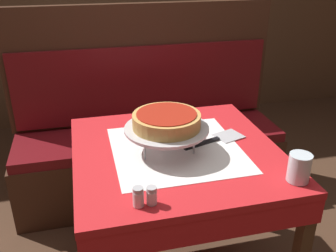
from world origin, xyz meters
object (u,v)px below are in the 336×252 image
(condiment_caddy, at_px, (109,48))
(water_glass_near, at_px, (299,168))
(booth_bench, at_px, (149,144))
(pizza_pan_stand, at_px, (166,129))
(pepper_shaker, at_px, (152,196))
(dining_table_rear, at_px, (99,72))
(salt_shaker, at_px, (138,197))
(pizza_server, at_px, (216,139))
(dining_table_front, at_px, (176,167))
(deep_dish_pizza, at_px, (166,120))

(condiment_caddy, bearing_deg, water_glass_near, -76.79)
(booth_bench, relative_size, pizza_pan_stand, 4.80)
(pepper_shaker, height_order, condiment_caddy, condiment_caddy)
(dining_table_rear, xyz_separation_m, salt_shaker, (-0.01, -1.96, 0.15))
(booth_bench, distance_m, pizza_pan_stand, 0.91)
(water_glass_near, xyz_separation_m, pepper_shaker, (-0.55, -0.01, -0.02))
(condiment_caddy, bearing_deg, pizza_server, -79.66)
(booth_bench, bearing_deg, condiment_caddy, 98.44)
(dining_table_front, xyz_separation_m, salt_shaker, (-0.22, -0.35, 0.12))
(pizza_server, height_order, salt_shaker, salt_shaker)
(booth_bench, xyz_separation_m, salt_shaker, (-0.25, -1.13, 0.41))
(dining_table_front, height_order, pizza_server, pizza_server)
(dining_table_front, relative_size, pizza_server, 2.83)
(pizza_server, distance_m, pepper_shaker, 0.54)
(dining_table_rear, xyz_separation_m, water_glass_near, (0.58, -1.95, 0.17))
(booth_bench, relative_size, pepper_shaker, 26.19)
(deep_dish_pizza, height_order, condiment_caddy, deep_dish_pizza)
(deep_dish_pizza, distance_m, water_glass_near, 0.54)
(dining_table_front, distance_m, water_glass_near, 0.52)
(pizza_server, height_order, pepper_shaker, pepper_shaker)
(water_glass_near, distance_m, salt_shaker, 0.59)
(dining_table_rear, xyz_separation_m, pizza_server, (0.40, -1.58, 0.12))
(booth_bench, distance_m, pepper_shaker, 1.22)
(pizza_server, bearing_deg, deep_dish_pizza, -172.06)
(booth_bench, xyz_separation_m, pizza_pan_stand, (-0.07, -0.78, 0.47))
(dining_table_front, distance_m, pizza_pan_stand, 0.19)
(water_glass_near, bearing_deg, pizza_pan_stand, 140.29)
(deep_dish_pizza, bearing_deg, pizza_pan_stand, 0.00)
(dining_table_front, bearing_deg, pizza_server, 11.12)
(salt_shaker, bearing_deg, pizza_server, 42.77)
(pizza_pan_stand, distance_m, water_glass_near, 0.54)
(condiment_caddy, bearing_deg, pizza_pan_stand, -87.68)
(pizza_server, xyz_separation_m, pepper_shaker, (-0.37, -0.39, 0.03))
(dining_table_rear, xyz_separation_m, booth_bench, (0.24, -0.83, -0.26))
(pepper_shaker, bearing_deg, salt_shaker, 180.00)
(dining_table_front, xyz_separation_m, condiment_caddy, (-0.11, 1.71, 0.14))
(pizza_server, relative_size, condiment_caddy, 1.96)
(booth_bench, distance_m, condiment_caddy, 1.03)
(dining_table_front, xyz_separation_m, water_glass_near, (0.37, -0.34, 0.14))
(dining_table_rear, distance_m, pizza_pan_stand, 1.63)
(pizza_pan_stand, xyz_separation_m, pizza_server, (0.24, 0.03, -0.09))
(pizza_pan_stand, relative_size, water_glass_near, 3.27)
(dining_table_rear, distance_m, pizza_server, 1.63)
(condiment_caddy, bearing_deg, dining_table_rear, -134.70)
(dining_table_rear, height_order, salt_shaker, salt_shaker)
(water_glass_near, bearing_deg, deep_dish_pizza, 140.29)
(dining_table_front, distance_m, condiment_caddy, 1.72)
(pizza_server, height_order, condiment_caddy, condiment_caddy)
(dining_table_rear, relative_size, pizza_pan_stand, 2.09)
(water_glass_near, xyz_separation_m, salt_shaker, (-0.59, -0.01, -0.02))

